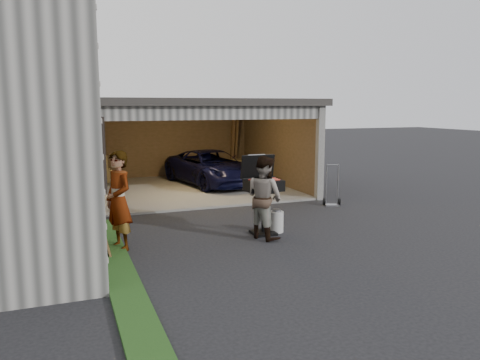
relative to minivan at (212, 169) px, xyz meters
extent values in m
plane|color=black|center=(-1.69, -6.90, -0.58)|extent=(80.00, 80.00, 0.00)
cube|color=#193814|center=(-3.94, -7.90, -0.55)|extent=(0.50, 8.00, 0.06)
cube|color=#605E59|center=(-0.94, -0.40, -0.55)|extent=(6.50, 6.00, 0.06)
cube|color=#44371F|center=(-0.94, 2.53, 0.77)|extent=(6.50, 0.15, 2.70)
cube|color=#44371F|center=(2.23, -0.40, 0.77)|extent=(0.15, 6.00, 2.70)
cube|color=#44371F|center=(-4.12, -0.40, 0.77)|extent=(0.15, 6.00, 2.70)
cube|color=#2D2B28|center=(-0.94, -0.40, 2.22)|extent=(6.80, 6.30, 0.20)
cube|color=#474744|center=(-0.94, -3.32, 1.94)|extent=(6.50, 0.16, 0.36)
cube|color=beige|center=(-0.94, -2.10, 2.04)|extent=(6.00, 2.40, 0.06)
cube|color=#474744|center=(2.21, -3.35, 0.77)|extent=(0.20, 0.18, 2.70)
cube|color=olive|center=(-3.49, 1.80, -0.27)|extent=(0.60, 0.50, 0.50)
cube|color=olive|center=(-3.49, 1.80, 0.21)|extent=(0.50, 0.45, 0.45)
cube|color=olive|center=(1.51, 1.70, -0.22)|extent=(0.55, 0.50, 0.60)
cube|color=#50351B|center=(1.69, 2.30, 0.62)|extent=(0.24, 0.43, 2.20)
imported|color=black|center=(0.00, 0.00, 0.00)|extent=(2.66, 4.43, 1.15)
imported|color=#CAD9FF|center=(-3.77, -6.16, 0.37)|extent=(0.68, 0.81, 1.88)
imported|color=#3E2A18|center=(-0.89, -6.41, 0.28)|extent=(0.90, 1.01, 1.71)
cube|color=black|center=(-0.79, -6.15, -0.55)|extent=(0.48, 0.48, 0.06)
cylinder|color=black|center=(-0.79, -6.15, -0.07)|extent=(0.08, 0.08, 0.95)
cube|color=black|center=(-0.79, -6.15, 0.48)|extent=(0.75, 0.52, 0.23)
cube|color=#59595B|center=(-0.79, -6.15, 0.58)|extent=(0.68, 0.45, 0.02)
cube|color=black|center=(-0.79, -5.82, 0.83)|extent=(0.75, 0.14, 0.52)
cylinder|color=beige|center=(-0.47, -6.11, -0.35)|extent=(0.36, 0.36, 0.46)
cube|color=#50351B|center=(-4.09, -6.34, -0.12)|extent=(0.23, 0.83, 0.91)
cube|color=gray|center=(2.11, -4.24, -0.56)|extent=(0.43, 0.36, 0.04)
cylinder|color=black|center=(1.96, -4.04, -0.48)|extent=(0.12, 0.19, 0.19)
cylinder|color=black|center=(2.35, -4.21, -0.48)|extent=(0.12, 0.19, 0.19)
cylinder|color=gray|center=(2.01, -4.06, 0.01)|extent=(0.03, 0.03, 1.11)
cylinder|color=gray|center=(2.30, -4.19, 0.01)|extent=(0.03, 0.03, 1.11)
cylinder|color=gray|center=(2.16, -4.12, 0.54)|extent=(0.30, 0.16, 0.03)
camera|label=1|loc=(-4.72, -14.99, 2.13)|focal=35.00mm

